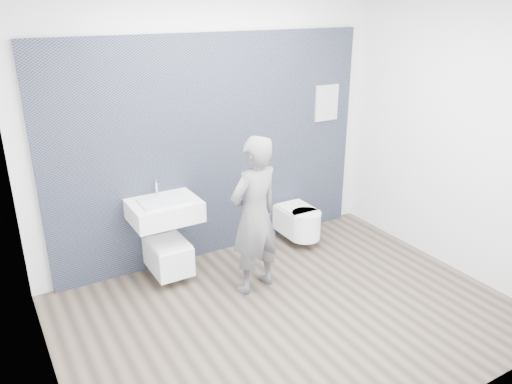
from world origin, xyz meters
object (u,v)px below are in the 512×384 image
washbasin (164,210)px  visitor (254,216)px  toilet_square (168,253)px  toilet_rounded (299,222)px

washbasin → visitor: (0.66, -0.63, 0.03)m
visitor → toilet_square: bearing=-56.1°
washbasin → visitor: size_ratio=0.43×
toilet_rounded → toilet_square: bearing=178.4°
washbasin → visitor: 0.92m
washbasin → toilet_rounded: (1.61, -0.05, -0.48)m
toilet_square → toilet_rounded: (1.61, -0.04, -0.00)m
toilet_square → toilet_rounded: bearing=-1.6°
toilet_square → visitor: bearing=-43.4°
toilet_rounded → visitor: (-0.95, -0.58, 0.51)m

